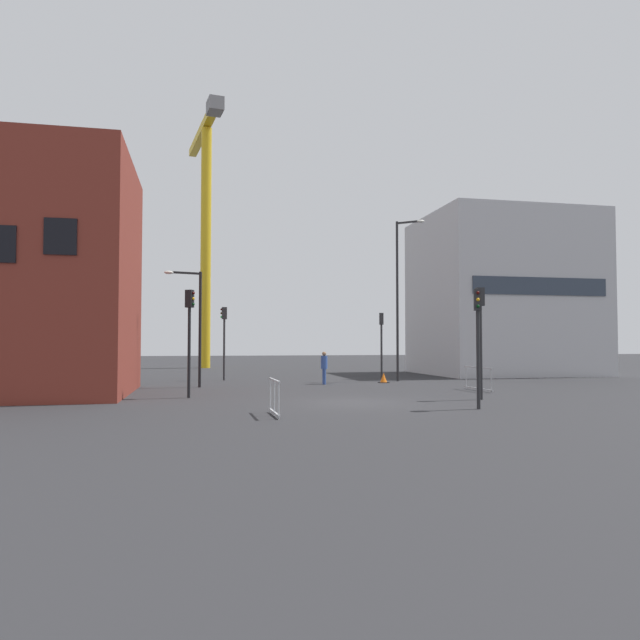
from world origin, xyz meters
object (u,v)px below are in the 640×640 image
streetlamp_tall (400,289)px  streetlamp_short (195,317)px  traffic_cone_striped (384,378)px  construction_crane (206,206)px  traffic_light_verge (381,335)px  traffic_light_crosswalk (480,325)px  traffic_light_corner (224,331)px  traffic_light_island (478,328)px  traffic_light_near (189,326)px  pedestrian_walking (324,365)px

streetlamp_tall → streetlamp_short: streetlamp_tall is taller
streetlamp_short → traffic_cone_striped: bearing=7.9°
construction_crane → traffic_light_verge: (10.21, -18.33, -11.53)m
construction_crane → traffic_cone_striped: bearing=-66.4°
traffic_light_crosswalk → traffic_light_corner: (-9.11, 13.68, -0.02)m
traffic_light_crosswalk → traffic_light_island: (-1.58, -2.92, -0.21)m
streetlamp_short → traffic_light_verge: streetlamp_short is taller
traffic_light_crosswalk → traffic_light_corner: size_ratio=1.01×
streetlamp_short → traffic_cone_striped: streetlamp_short is taller
streetlamp_tall → traffic_light_crosswalk: bearing=-93.3°
streetlamp_short → construction_crane: bearing=88.2°
traffic_light_near → pedestrian_walking: bearing=42.8°
pedestrian_walking → streetlamp_short: bearing=-172.9°
traffic_light_island → streetlamp_short: bearing=128.8°
traffic_light_corner → traffic_light_island: bearing=-65.6°
traffic_light_verge → traffic_light_island: (-1.75, -15.83, -0.02)m
streetlamp_short → traffic_light_verge: bearing=22.2°
construction_crane → streetlamp_tall: 24.69m
construction_crane → pedestrian_walking: 26.29m
traffic_light_corner → pedestrian_walking: (4.99, -4.39, -1.84)m
traffic_light_verge → traffic_light_near: traffic_light_near is taller
construction_crane → streetlamp_tall: construction_crane is taller
streetlamp_tall → traffic_cone_striped: streetlamp_tall is taller
traffic_light_verge → traffic_cone_striped: traffic_light_verge is taller
traffic_light_near → traffic_cone_striped: bearing=33.9°
streetlamp_tall → traffic_light_verge: streetlamp_tall is taller
construction_crane → pedestrian_walking: bearing=-74.9°
streetlamp_short → pedestrian_walking: bearing=7.1°
pedestrian_walking → traffic_cone_striped: bearing=9.4°
construction_crane → traffic_light_near: construction_crane is taller
construction_crane → traffic_light_verge: 23.94m
traffic_light_island → traffic_cone_striped: traffic_light_island is taller
construction_crane → traffic_light_verge: construction_crane is taller
traffic_light_near → traffic_light_corner: bearing=80.5°
traffic_light_corner → traffic_light_crosswalk: bearing=-56.3°
traffic_light_island → traffic_light_corner: size_ratio=0.93×
traffic_light_verge → streetlamp_short: bearing=-157.8°
construction_crane → streetlamp_short: (-0.70, -22.77, -10.75)m
construction_crane → traffic_light_corner: construction_crane is taller
construction_crane → traffic_light_island: bearing=-76.1°
traffic_light_island → traffic_cone_striped: size_ratio=7.45×
traffic_light_near → traffic_light_corner: (1.79, 10.68, -0.01)m
streetlamp_tall → traffic_light_near: streetlamp_tall is taller
traffic_cone_striped → traffic_light_near: bearing=-146.1°
traffic_light_crosswalk → pedestrian_walking: size_ratio=2.51×
streetlamp_short → traffic_light_island: streetlamp_short is taller
traffic_light_near → traffic_light_island: size_ratio=1.09×
construction_crane → pedestrian_walking: (5.93, -21.95, -13.20)m
construction_crane → traffic_cone_striped: construction_crane is taller
traffic_light_crosswalk → pedestrian_walking: traffic_light_crosswalk is taller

